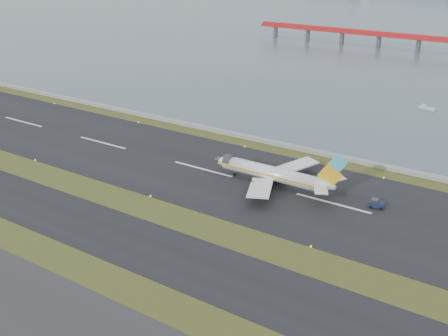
{
  "coord_description": "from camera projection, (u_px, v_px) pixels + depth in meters",
  "views": [
    {
      "loc": [
        88.24,
        -89.01,
        60.46
      ],
      "look_at": [
        12.78,
        22.0,
        6.01
      ],
      "focal_mm": 45.0,
      "sensor_mm": 36.0,
      "label": 1
    }
  ],
  "objects": [
    {
      "name": "ground",
      "position": [
        130.0,
        208.0,
        136.91
      ],
      "size": [
        1000.0,
        1000.0,
        0.0
      ],
      "primitive_type": "plane",
      "color": "#374217",
      "rests_on": "ground"
    },
    {
      "name": "taxiway_strip",
      "position": [
        94.0,
        227.0,
        127.7
      ],
      "size": [
        1000.0,
        18.0,
        0.1
      ],
      "primitive_type": "cube",
      "color": "black",
      "rests_on": "ground"
    },
    {
      "name": "runway_strip",
      "position": [
        203.0,
        169.0,
        159.88
      ],
      "size": [
        1000.0,
        45.0,
        0.1
      ],
      "primitive_type": "cube",
      "color": "black",
      "rests_on": "ground"
    },
    {
      "name": "seawall",
      "position": [
        257.0,
        139.0,
        182.7
      ],
      "size": [
        1000.0,
        2.5,
        1.0
      ],
      "primitive_type": "cube",
      "color": "#999994",
      "rests_on": "ground"
    },
    {
      "name": "airliner",
      "position": [
        275.0,
        174.0,
        147.68
      ],
      "size": [
        38.52,
        32.89,
        12.8
      ],
      "color": "white",
      "rests_on": "ground"
    },
    {
      "name": "pushback_tug",
      "position": [
        376.0,
        204.0,
        136.48
      ],
      "size": [
        3.93,
        2.81,
        2.28
      ],
      "rotation": [
        0.0,
        0.0,
        0.24
      ],
      "color": "#15203B",
      "rests_on": "ground"
    },
    {
      "name": "workboat_near",
      "position": [
        427.0,
        108.0,
        217.0
      ],
      "size": [
        7.0,
        3.44,
        1.63
      ],
      "rotation": [
        0.0,
        0.0,
        -0.21
      ],
      "color": "silver",
      "rests_on": "ground"
    }
  ]
}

